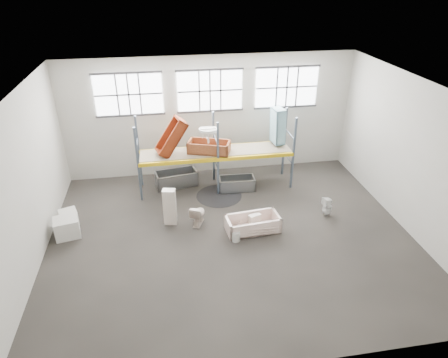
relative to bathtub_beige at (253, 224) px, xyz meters
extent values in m
cube|color=#453F3A|center=(-0.79, -0.25, -0.32)|extent=(12.00, 10.00, 0.10)
cube|color=silver|center=(-0.79, -0.25, 4.78)|extent=(12.00, 10.00, 0.10)
cube|color=#BAB8AC|center=(-0.79, 4.80, 2.23)|extent=(12.00, 0.10, 5.00)
cube|color=#B9B7AB|center=(-0.79, -5.30, 2.23)|extent=(12.00, 0.10, 5.00)
cube|color=#BBB9AE|center=(-6.84, -0.25, 2.23)|extent=(0.10, 10.00, 5.00)
cube|color=#A4A297|center=(5.26, -0.25, 2.23)|extent=(0.10, 10.00, 5.00)
cube|color=white|center=(-3.99, 4.69, 3.33)|extent=(2.60, 0.04, 1.60)
cube|color=white|center=(-0.79, 4.69, 3.33)|extent=(2.60, 0.04, 1.60)
cube|color=white|center=(2.41, 4.69, 3.33)|extent=(2.60, 0.04, 1.60)
cube|color=slate|center=(-3.79, 2.65, 1.23)|extent=(0.08, 0.08, 3.00)
cube|color=slate|center=(-3.79, 3.85, 1.23)|extent=(0.08, 0.08, 3.00)
cube|color=slate|center=(-0.79, 2.65, 1.23)|extent=(0.08, 0.08, 3.00)
cube|color=slate|center=(-0.79, 3.85, 1.23)|extent=(0.08, 0.08, 3.00)
cube|color=slate|center=(2.21, 2.65, 1.23)|extent=(0.08, 0.08, 3.00)
cube|color=slate|center=(2.21, 3.85, 1.23)|extent=(0.08, 0.08, 3.00)
cube|color=yellow|center=(-0.79, 2.65, 1.23)|extent=(6.00, 0.10, 0.14)
cube|color=yellow|center=(-0.79, 3.85, 1.23)|extent=(6.00, 0.10, 0.14)
cube|color=gray|center=(-0.79, 3.25, 1.31)|extent=(5.90, 1.10, 0.03)
cylinder|color=black|center=(-0.79, 2.45, -0.26)|extent=(1.80, 1.80, 0.00)
cube|color=beige|center=(0.12, 0.21, 0.01)|extent=(0.46, 0.33, 0.40)
imported|color=beige|center=(-0.55, 0.32, -0.11)|extent=(0.44, 0.44, 0.13)
imported|color=beige|center=(-1.80, 0.71, 0.11)|extent=(0.69, 0.85, 0.76)
cube|color=beige|center=(-2.75, 0.89, 0.41)|extent=(0.48, 0.35, 1.35)
imported|color=white|center=(2.87, 0.48, 0.09)|extent=(0.40, 0.39, 0.72)
imported|color=white|center=(-1.11, 2.96, 1.83)|extent=(0.70, 0.54, 0.62)
cylinder|color=beige|center=(-0.68, -0.48, -0.09)|extent=(0.33, 0.33, 0.34)
cube|color=silver|center=(-6.20, 0.70, 0.07)|extent=(0.91, 0.82, 0.67)
cube|color=silver|center=(-6.29, 1.49, -0.03)|extent=(0.74, 0.74, 0.48)
camera|label=1|loc=(-2.80, -10.83, 7.78)|focal=31.71mm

